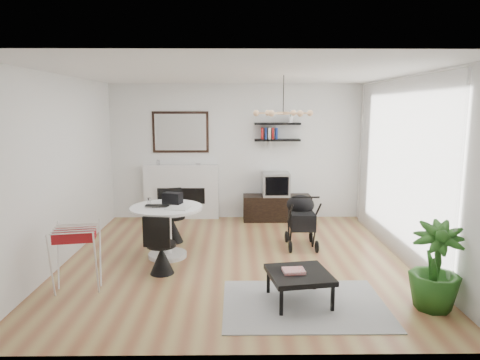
{
  "coord_description": "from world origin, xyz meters",
  "views": [
    {
      "loc": [
        -0.01,
        -6.08,
        2.23
      ],
      "look_at": [
        0.06,
        0.4,
        1.13
      ],
      "focal_mm": 32.0,
      "sensor_mm": 36.0,
      "label": 1
    }
  ],
  "objects_px": {
    "coffee_table": "(299,276)",
    "crt_tv": "(276,184)",
    "drying_rack": "(77,258)",
    "potted_plant": "(435,266)",
    "tv_console": "(277,208)",
    "stroller": "(301,222)",
    "dining_table": "(167,224)",
    "fireplace": "(181,185)"
  },
  "relations": [
    {
      "from": "coffee_table",
      "to": "crt_tv",
      "type": "bearing_deg",
      "value": 88.9
    },
    {
      "from": "drying_rack",
      "to": "potted_plant",
      "type": "height_order",
      "value": "potted_plant"
    },
    {
      "from": "tv_console",
      "to": "potted_plant",
      "type": "relative_size",
      "value": 1.35
    },
    {
      "from": "stroller",
      "to": "potted_plant",
      "type": "height_order",
      "value": "potted_plant"
    },
    {
      "from": "tv_console",
      "to": "coffee_table",
      "type": "distance_m",
      "value": 3.69
    },
    {
      "from": "crt_tv",
      "to": "dining_table",
      "type": "relative_size",
      "value": 0.49
    },
    {
      "from": "fireplace",
      "to": "drying_rack",
      "type": "height_order",
      "value": "fireplace"
    },
    {
      "from": "tv_console",
      "to": "crt_tv",
      "type": "xyz_separation_m",
      "value": [
        -0.03,
        -0.0,
        0.48
      ]
    },
    {
      "from": "drying_rack",
      "to": "potted_plant",
      "type": "xyz_separation_m",
      "value": [
        4.15,
        -0.51,
        0.07
      ]
    },
    {
      "from": "coffee_table",
      "to": "drying_rack",
      "type": "bearing_deg",
      "value": 172.73
    },
    {
      "from": "fireplace",
      "to": "drying_rack",
      "type": "relative_size",
      "value": 2.67
    },
    {
      "from": "crt_tv",
      "to": "dining_table",
      "type": "distance_m",
      "value": 2.82
    },
    {
      "from": "fireplace",
      "to": "stroller",
      "type": "height_order",
      "value": "fireplace"
    },
    {
      "from": "tv_console",
      "to": "stroller",
      "type": "height_order",
      "value": "stroller"
    },
    {
      "from": "drying_rack",
      "to": "stroller",
      "type": "bearing_deg",
      "value": 19.27
    },
    {
      "from": "drying_rack",
      "to": "potted_plant",
      "type": "bearing_deg",
      "value": -17.43
    },
    {
      "from": "tv_console",
      "to": "coffee_table",
      "type": "xyz_separation_m",
      "value": [
        -0.1,
        -3.68,
        0.07
      ]
    },
    {
      "from": "stroller",
      "to": "crt_tv",
      "type": "bearing_deg",
      "value": 99.27
    },
    {
      "from": "tv_console",
      "to": "potted_plant",
      "type": "distance_m",
      "value": 4.1
    },
    {
      "from": "drying_rack",
      "to": "coffee_table",
      "type": "distance_m",
      "value": 2.69
    },
    {
      "from": "coffee_table",
      "to": "potted_plant",
      "type": "xyz_separation_m",
      "value": [
        1.48,
        -0.17,
        0.17
      ]
    },
    {
      "from": "tv_console",
      "to": "drying_rack",
      "type": "bearing_deg",
      "value": -129.62
    },
    {
      "from": "fireplace",
      "to": "crt_tv",
      "type": "bearing_deg",
      "value": -5.15
    },
    {
      "from": "dining_table",
      "to": "drying_rack",
      "type": "height_order",
      "value": "drying_rack"
    },
    {
      "from": "fireplace",
      "to": "dining_table",
      "type": "relative_size",
      "value": 2.02
    },
    {
      "from": "dining_table",
      "to": "fireplace",
      "type": "bearing_deg",
      "value": 91.57
    },
    {
      "from": "crt_tv",
      "to": "dining_table",
      "type": "height_order",
      "value": "crt_tv"
    },
    {
      "from": "fireplace",
      "to": "stroller",
      "type": "distance_m",
      "value": 2.82
    },
    {
      "from": "tv_console",
      "to": "potted_plant",
      "type": "bearing_deg",
      "value": -70.21
    },
    {
      "from": "crt_tv",
      "to": "tv_console",
      "type": "bearing_deg",
      "value": 7.41
    },
    {
      "from": "drying_rack",
      "to": "dining_table",
      "type": "bearing_deg",
      "value": 42.53
    },
    {
      "from": "fireplace",
      "to": "coffee_table",
      "type": "height_order",
      "value": "fireplace"
    },
    {
      "from": "fireplace",
      "to": "potted_plant",
      "type": "xyz_separation_m",
      "value": [
        3.31,
        -4.02,
        -0.19
      ]
    },
    {
      "from": "dining_table",
      "to": "potted_plant",
      "type": "distance_m",
      "value": 3.67
    },
    {
      "from": "crt_tv",
      "to": "coffee_table",
      "type": "xyz_separation_m",
      "value": [
        -0.07,
        -3.68,
        -0.41
      ]
    },
    {
      "from": "drying_rack",
      "to": "stroller",
      "type": "height_order",
      "value": "stroller"
    },
    {
      "from": "dining_table",
      "to": "coffee_table",
      "type": "xyz_separation_m",
      "value": [
        1.76,
        -1.55,
        -0.19
      ]
    },
    {
      "from": "coffee_table",
      "to": "potted_plant",
      "type": "height_order",
      "value": "potted_plant"
    },
    {
      "from": "dining_table",
      "to": "potted_plant",
      "type": "bearing_deg",
      "value": -27.87
    },
    {
      "from": "stroller",
      "to": "potted_plant",
      "type": "relative_size",
      "value": 0.93
    },
    {
      "from": "crt_tv",
      "to": "drying_rack",
      "type": "height_order",
      "value": "crt_tv"
    },
    {
      "from": "tv_console",
      "to": "potted_plant",
      "type": "height_order",
      "value": "potted_plant"
    }
  ]
}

